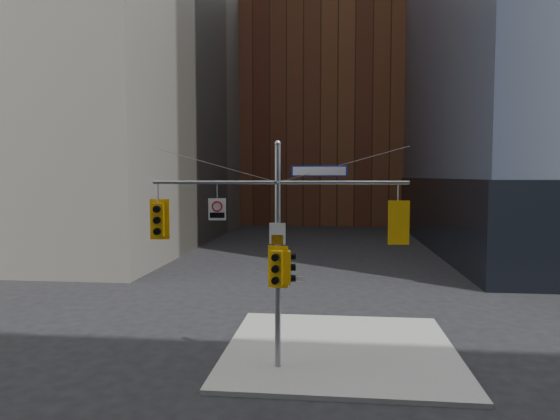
% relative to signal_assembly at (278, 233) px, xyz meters
% --- Properties ---
extents(ground, '(160.00, 160.00, 0.00)m').
position_rel_signal_assembly_xyz_m(ground, '(0.00, -1.99, -4.42)').
color(ground, black).
rests_on(ground, ground).
extents(sidewalk_corner, '(8.00, 8.00, 0.15)m').
position_rel_signal_assembly_xyz_m(sidewalk_corner, '(2.00, 2.01, -4.34)').
color(sidewalk_corner, gray).
rests_on(sidewalk_corner, ground).
extents(brick_midrise, '(26.00, 20.00, 28.00)m').
position_rel_signal_assembly_xyz_m(brick_midrise, '(0.00, 56.01, 9.58)').
color(brick_midrise, brown).
rests_on(brick_midrise, ground).
extents(signal_assembly, '(8.00, 0.80, 7.30)m').
position_rel_signal_assembly_xyz_m(signal_assembly, '(0.00, 0.00, 0.00)').
color(signal_assembly, gray).
rests_on(signal_assembly, ground).
extents(traffic_light_west_arm, '(0.63, 0.53, 1.31)m').
position_rel_signal_assembly_xyz_m(traffic_light_west_arm, '(-3.85, 0.01, 0.38)').
color(traffic_light_west_arm, '#F7B10D').
rests_on(traffic_light_west_arm, ground).
extents(traffic_light_east_arm, '(0.64, 0.52, 1.33)m').
position_rel_signal_assembly_xyz_m(traffic_light_east_arm, '(3.67, 0.00, 0.38)').
color(traffic_light_east_arm, '#F7B10D').
rests_on(traffic_light_east_arm, ground).
extents(traffic_light_pole_side, '(0.44, 0.37, 1.05)m').
position_rel_signal_assembly_xyz_m(traffic_light_pole_side, '(0.32, 0.01, -1.08)').
color(traffic_light_pole_side, '#F7B10D').
rests_on(traffic_light_pole_side, ground).
extents(traffic_light_pole_front, '(0.63, 0.53, 1.32)m').
position_rel_signal_assembly_xyz_m(traffic_light_pole_front, '(0.00, -0.27, -1.05)').
color(traffic_light_pole_front, '#F7B10D').
rests_on(traffic_light_pole_front, ground).
extents(street_sign_blade, '(1.73, 0.19, 0.34)m').
position_rel_signal_assembly_xyz_m(street_sign_blade, '(1.28, 0.00, 1.93)').
color(street_sign_blade, '#10209B').
rests_on(street_sign_blade, ground).
extents(regulatory_sign_arm, '(0.55, 0.11, 0.69)m').
position_rel_signal_assembly_xyz_m(regulatory_sign_arm, '(-1.92, -0.02, 0.75)').
color(regulatory_sign_arm, silver).
rests_on(regulatory_sign_arm, ground).
extents(regulatory_sign_pole, '(0.51, 0.09, 0.67)m').
position_rel_signal_assembly_xyz_m(regulatory_sign_pole, '(0.00, -0.12, -0.02)').
color(regulatory_sign_pole, silver).
rests_on(regulatory_sign_pole, ground).
extents(street_blade_ew, '(0.72, 0.07, 0.14)m').
position_rel_signal_assembly_xyz_m(street_blade_ew, '(0.45, 0.01, -1.43)').
color(street_blade_ew, silver).
rests_on(street_blade_ew, ground).
extents(street_blade_ns, '(0.09, 0.76, 0.15)m').
position_rel_signal_assembly_xyz_m(street_blade_ns, '(0.00, 0.46, -1.53)').
color(street_blade_ns, '#145926').
rests_on(street_blade_ns, ground).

